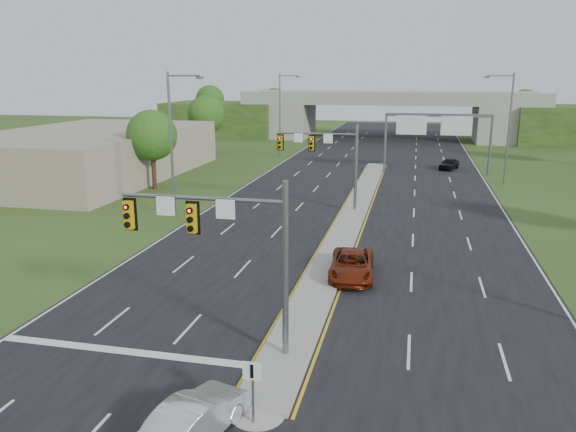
{
  "coord_description": "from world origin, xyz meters",
  "views": [
    {
      "loc": [
        4.5,
        -19.43,
        10.68
      ],
      "look_at": [
        -2.28,
        10.51,
        3.0
      ],
      "focal_mm": 35.0,
      "sensor_mm": 36.0,
      "label": 1
    }
  ],
  "objects_px": {
    "car_far_c": "(449,164)",
    "keep_right_sign": "(252,382)",
    "overpass": "(390,118)",
    "signal_mast_near": "(227,238)",
    "signal_mast_far": "(328,153)",
    "car_silver": "(195,418)",
    "car_far_a": "(352,265)",
    "sign_gantry": "(436,127)"
  },
  "relations": [
    {
      "from": "car_silver",
      "to": "signal_mast_far",
      "type": "bearing_deg",
      "value": -73.68
    },
    {
      "from": "signal_mast_near",
      "to": "signal_mast_far",
      "type": "relative_size",
      "value": 1.0
    },
    {
      "from": "car_silver",
      "to": "overpass",
      "type": "bearing_deg",
      "value": -76.12
    },
    {
      "from": "car_silver",
      "to": "car_far_c",
      "type": "height_order",
      "value": "car_silver"
    },
    {
      "from": "signal_mast_near",
      "to": "car_far_a",
      "type": "relative_size",
      "value": 1.4
    },
    {
      "from": "car_silver",
      "to": "car_far_a",
      "type": "relative_size",
      "value": 0.83
    },
    {
      "from": "signal_mast_far",
      "to": "car_far_c",
      "type": "bearing_deg",
      "value": 65.36
    },
    {
      "from": "keep_right_sign",
      "to": "sign_gantry",
      "type": "height_order",
      "value": "sign_gantry"
    },
    {
      "from": "signal_mast_near",
      "to": "car_silver",
      "type": "relative_size",
      "value": 1.69
    },
    {
      "from": "sign_gantry",
      "to": "car_far_a",
      "type": "xyz_separation_m",
      "value": [
        -5.18,
        -35.4,
        -4.52
      ]
    },
    {
      "from": "keep_right_sign",
      "to": "car_far_c",
      "type": "xyz_separation_m",
      "value": [
        8.52,
        52.95,
        -0.84
      ]
    },
    {
      "from": "car_far_a",
      "to": "car_far_c",
      "type": "distance_m",
      "value": 39.54
    },
    {
      "from": "signal_mast_far",
      "to": "car_silver",
      "type": "bearing_deg",
      "value": -88.57
    },
    {
      "from": "signal_mast_near",
      "to": "car_far_c",
      "type": "xyz_separation_m",
      "value": [
        10.78,
        48.5,
        -4.05
      ]
    },
    {
      "from": "signal_mast_far",
      "to": "signal_mast_near",
      "type": "bearing_deg",
      "value": -90.0
    },
    {
      "from": "keep_right_sign",
      "to": "sign_gantry",
      "type": "xyz_separation_m",
      "value": [
        6.68,
        49.45,
        3.72
      ]
    },
    {
      "from": "keep_right_sign",
      "to": "overpass",
      "type": "relative_size",
      "value": 0.03
    },
    {
      "from": "car_far_c",
      "to": "sign_gantry",
      "type": "bearing_deg",
      "value": -96.81
    },
    {
      "from": "keep_right_sign",
      "to": "car_far_c",
      "type": "bearing_deg",
      "value": 80.86
    },
    {
      "from": "signal_mast_far",
      "to": "car_far_c",
      "type": "distance_m",
      "value": 26.17
    },
    {
      "from": "sign_gantry",
      "to": "car_silver",
      "type": "bearing_deg",
      "value": -99.21
    },
    {
      "from": "signal_mast_far",
      "to": "sign_gantry",
      "type": "bearing_deg",
      "value": 65.89
    },
    {
      "from": "car_far_c",
      "to": "keep_right_sign",
      "type": "bearing_deg",
      "value": -78.36
    },
    {
      "from": "car_silver",
      "to": "car_far_a",
      "type": "distance_m",
      "value": 15.38
    },
    {
      "from": "signal_mast_far",
      "to": "car_far_a",
      "type": "distance_m",
      "value": 16.36
    },
    {
      "from": "sign_gantry",
      "to": "car_far_a",
      "type": "distance_m",
      "value": 36.07
    },
    {
      "from": "overpass",
      "to": "car_silver",
      "type": "relative_size",
      "value": 19.27
    },
    {
      "from": "overpass",
      "to": "car_far_c",
      "type": "height_order",
      "value": "overpass"
    },
    {
      "from": "signal_mast_near",
      "to": "car_silver",
      "type": "height_order",
      "value": "signal_mast_near"
    },
    {
      "from": "overpass",
      "to": "car_far_c",
      "type": "distance_m",
      "value": 32.83
    },
    {
      "from": "sign_gantry",
      "to": "car_far_c",
      "type": "bearing_deg",
      "value": 62.41
    },
    {
      "from": "signal_mast_far",
      "to": "car_silver",
      "type": "xyz_separation_m",
      "value": [
        0.76,
        -30.49,
        -4.02
      ]
    },
    {
      "from": "signal_mast_near",
      "to": "overpass",
      "type": "xyz_separation_m",
      "value": [
        2.26,
        80.07,
        -1.17
      ]
    },
    {
      "from": "signal_mast_far",
      "to": "keep_right_sign",
      "type": "height_order",
      "value": "signal_mast_far"
    },
    {
      "from": "car_far_a",
      "to": "signal_mast_near",
      "type": "bearing_deg",
      "value": -115.39
    },
    {
      "from": "sign_gantry",
      "to": "overpass",
      "type": "relative_size",
      "value": 0.14
    },
    {
      "from": "overpass",
      "to": "car_far_c",
      "type": "bearing_deg",
      "value": -74.91
    },
    {
      "from": "signal_mast_near",
      "to": "car_far_a",
      "type": "xyz_separation_m",
      "value": [
        3.76,
        9.59,
        -4.01
      ]
    },
    {
      "from": "overpass",
      "to": "sign_gantry",
      "type": "bearing_deg",
      "value": -79.21
    },
    {
      "from": "signal_mast_far",
      "to": "keep_right_sign",
      "type": "relative_size",
      "value": 3.18
    },
    {
      "from": "car_silver",
      "to": "keep_right_sign",
      "type": "bearing_deg",
      "value": -130.46
    },
    {
      "from": "car_far_a",
      "to": "sign_gantry",
      "type": "bearing_deg",
      "value": 77.71
    }
  ]
}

